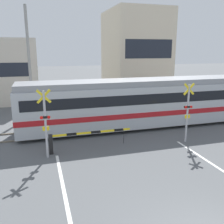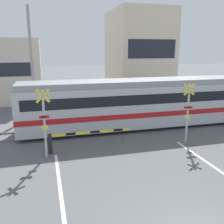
{
  "view_description": "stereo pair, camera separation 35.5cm",
  "coord_description": "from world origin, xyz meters",
  "px_view_note": "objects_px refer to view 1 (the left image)",
  "views": [
    {
      "loc": [
        -4.12,
        -4.36,
        5.22
      ],
      "look_at": [
        0.0,
        9.5,
        1.6
      ],
      "focal_mm": 40.0,
      "sensor_mm": 36.0,
      "label": 1
    },
    {
      "loc": [
        -3.78,
        -4.46,
        5.22
      ],
      "look_at": [
        0.0,
        9.5,
        1.6
      ],
      "focal_mm": 40.0,
      "sensor_mm": 36.0,
      "label": 2
    }
  ],
  "objects_px": {
    "crossing_signal_right": "(188,110)",
    "pedestrian": "(96,97)",
    "commuter_train": "(159,100)",
    "crossing_barrier_far": "(126,107)",
    "crossing_signal_left": "(45,121)",
    "crossing_barrier_near": "(75,138)"
  },
  "relations": [
    {
      "from": "crossing_barrier_far",
      "to": "crossing_signal_left",
      "type": "height_order",
      "value": "crossing_signal_left"
    },
    {
      "from": "crossing_barrier_near",
      "to": "pedestrian",
      "type": "distance_m",
      "value": 10.48
    },
    {
      "from": "commuter_train",
      "to": "crossing_barrier_near",
      "type": "relative_size",
      "value": 4.37
    },
    {
      "from": "crossing_barrier_near",
      "to": "crossing_barrier_far",
      "type": "xyz_separation_m",
      "value": [
        4.96,
        5.91,
        0.0
      ]
    },
    {
      "from": "pedestrian",
      "to": "commuter_train",
      "type": "bearing_deg",
      "value": -66.17
    },
    {
      "from": "crossing_signal_right",
      "to": "pedestrian",
      "type": "xyz_separation_m",
      "value": [
        -2.94,
        10.28,
        -0.91
      ]
    },
    {
      "from": "crossing_barrier_near",
      "to": "pedestrian",
      "type": "xyz_separation_m",
      "value": [
        3.46,
        9.89,
        0.23
      ]
    },
    {
      "from": "crossing_signal_left",
      "to": "pedestrian",
      "type": "bearing_deg",
      "value": 64.55
    },
    {
      "from": "crossing_signal_right",
      "to": "crossing_barrier_near",
      "type": "bearing_deg",
      "value": 176.52
    },
    {
      "from": "commuter_train",
      "to": "crossing_barrier_far",
      "type": "bearing_deg",
      "value": 118.09
    },
    {
      "from": "crossing_barrier_near",
      "to": "crossing_signal_left",
      "type": "distance_m",
      "value": 1.87
    },
    {
      "from": "crossing_barrier_far",
      "to": "crossing_signal_left",
      "type": "xyz_separation_m",
      "value": [
        -6.39,
        -6.3,
        1.13
      ]
    },
    {
      "from": "crossing_barrier_far",
      "to": "crossing_signal_left",
      "type": "distance_m",
      "value": 9.05
    },
    {
      "from": "pedestrian",
      "to": "crossing_signal_left",
      "type": "bearing_deg",
      "value": -115.45
    },
    {
      "from": "commuter_train",
      "to": "crossing_signal_left",
      "type": "distance_m",
      "value": 8.63
    },
    {
      "from": "crossing_barrier_near",
      "to": "crossing_signal_right",
      "type": "distance_m",
      "value": 6.51
    },
    {
      "from": "crossing_barrier_near",
      "to": "crossing_signal_right",
      "type": "relative_size",
      "value": 1.28
    },
    {
      "from": "commuter_train",
      "to": "crossing_barrier_near",
      "type": "xyz_separation_m",
      "value": [
        -6.43,
        -3.15,
        -1.0
      ]
    },
    {
      "from": "commuter_train",
      "to": "crossing_barrier_near",
      "type": "height_order",
      "value": "commuter_train"
    },
    {
      "from": "crossing_signal_left",
      "to": "pedestrian",
      "type": "relative_size",
      "value": 2.0
    },
    {
      "from": "crossing_signal_right",
      "to": "pedestrian",
      "type": "height_order",
      "value": "crossing_signal_right"
    },
    {
      "from": "crossing_barrier_far",
      "to": "crossing_signal_right",
      "type": "bearing_deg",
      "value": -77.18
    }
  ]
}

